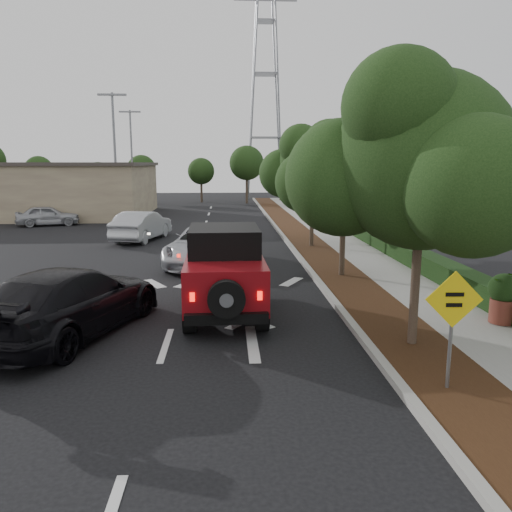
{
  "coord_description": "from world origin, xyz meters",
  "views": [
    {
      "loc": [
        1.43,
        -11.03,
        4.14
      ],
      "look_at": [
        2.27,
        3.0,
        1.51
      ],
      "focal_mm": 35.0,
      "sensor_mm": 36.0,
      "label": 1
    }
  ],
  "objects": [
    {
      "name": "light_pole_a",
      "position": [
        -6.5,
        26.0,
        0.0
      ],
      "size": [
        2.0,
        0.22,
        9.0
      ],
      "primitive_type": null,
      "color": "slate",
      "rests_on": "ground"
    },
    {
      "name": "commercial_building",
      "position": [
        -16.0,
        30.0,
        2.0
      ],
      "size": [
        22.0,
        12.0,
        4.0
      ],
      "primitive_type": "cube",
      "color": "#826E5A",
      "rests_on": "ground"
    },
    {
      "name": "parked_suv",
      "position": [
        -10.48,
        22.94,
        0.68
      ],
      "size": [
        4.27,
        2.63,
        1.36
      ],
      "primitive_type": "imported",
      "rotation": [
        0.0,
        0.0,
        1.85
      ],
      "color": "#AAACB2",
      "rests_on": "ground"
    },
    {
      "name": "planting_strip",
      "position": [
        5.6,
        12.0,
        0.06
      ],
      "size": [
        1.8,
        70.0,
        0.12
      ],
      "primitive_type": "cube",
      "color": "black",
      "rests_on": "ground"
    },
    {
      "name": "sidewalk",
      "position": [
        7.5,
        12.0,
        0.06
      ],
      "size": [
        2.0,
        70.0,
        0.12
      ],
      "primitive_type": "cube",
      "color": "gray",
      "rests_on": "ground"
    },
    {
      "name": "silver_suv_ahead",
      "position": [
        0.5,
        9.33,
        0.79
      ],
      "size": [
        3.29,
        5.94,
        1.57
      ],
      "primitive_type": "imported",
      "rotation": [
        0.0,
        0.0,
        -0.12
      ],
      "color": "#B9BAC1",
      "rests_on": "ground"
    },
    {
      "name": "street_tree_mid",
      "position": [
        5.6,
        6.5,
        0.0
      ],
      "size": [
        3.2,
        3.2,
        5.32
      ],
      "primitive_type": null,
      "color": "black",
      "rests_on": "ground"
    },
    {
      "name": "speed_hump_sign",
      "position": [
        5.4,
        -2.8,
        1.51
      ],
      "size": [
        1.02,
        0.1,
        2.18
      ],
      "rotation": [
        0.0,
        0.0,
        -0.05
      ],
      "color": "slate",
      "rests_on": "ground"
    },
    {
      "name": "hedge",
      "position": [
        8.9,
        12.0,
        0.4
      ],
      "size": [
        0.8,
        70.0,
        0.8
      ],
      "primitive_type": "cube",
      "color": "black",
      "rests_on": "ground"
    },
    {
      "name": "street_tree_near",
      "position": [
        5.6,
        -0.5,
        0.0
      ],
      "size": [
        3.8,
        3.8,
        5.92
      ],
      "primitive_type": null,
      "color": "black",
      "rests_on": "ground"
    },
    {
      "name": "black_suv_oncoming",
      "position": [
        -2.38,
        0.88,
        0.84
      ],
      "size": [
        4.07,
        6.22,
        1.67
      ],
      "primitive_type": "imported",
      "rotation": [
        0.0,
        0.0,
        2.81
      ],
      "color": "black",
      "rests_on": "ground"
    },
    {
      "name": "street_tree_far",
      "position": [
        5.6,
        13.0,
        0.0
      ],
      "size": [
        3.4,
        3.4,
        5.62
      ],
      "primitive_type": null,
      "color": "black",
      "rests_on": "ground"
    },
    {
      "name": "curb",
      "position": [
        4.6,
        12.0,
        0.07
      ],
      "size": [
        0.2,
        70.0,
        0.15
      ],
      "primitive_type": "cube",
      "color": "#9E9B93",
      "rests_on": "ground"
    },
    {
      "name": "light_pole_b",
      "position": [
        -7.5,
        38.0,
        0.0
      ],
      "size": [
        2.0,
        0.22,
        9.0
      ],
      "primitive_type": null,
      "color": "slate",
      "rests_on": "ground"
    },
    {
      "name": "silver_sedan_oncoming",
      "position": [
        -3.15,
        16.12,
        0.79
      ],
      "size": [
        2.79,
        5.06,
        1.58
      ],
      "primitive_type": "imported",
      "rotation": [
        0.0,
        0.0,
        2.89
      ],
      "color": "#AEB0B6",
      "rests_on": "ground"
    },
    {
      "name": "ground",
      "position": [
        0.0,
        0.0,
        0.0
      ],
      "size": [
        120.0,
        120.0,
        0.0
      ],
      "primitive_type": "plane",
      "color": "black",
      "rests_on": "ground"
    },
    {
      "name": "terracotta_planter",
      "position": [
        8.4,
        0.76,
        0.9
      ],
      "size": [
        0.77,
        0.77,
        1.34
      ],
      "rotation": [
        0.0,
        0.0,
        -0.04
      ],
      "color": "brown",
      "rests_on": "ground"
    },
    {
      "name": "red_jeep",
      "position": [
        1.36,
        2.54,
        1.22
      ],
      "size": [
        2.18,
        4.73,
        2.39
      ],
      "rotation": [
        0.0,
        0.0,
        0.02
      ],
      "color": "black",
      "rests_on": "ground"
    },
    {
      "name": "transmission_tower",
      "position": [
        6.0,
        48.0,
        0.0
      ],
      "size": [
        7.0,
        4.0,
        28.0
      ],
      "primitive_type": null,
      "color": "slate",
      "rests_on": "ground"
    }
  ]
}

